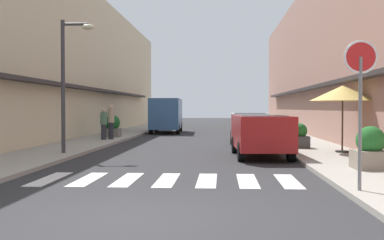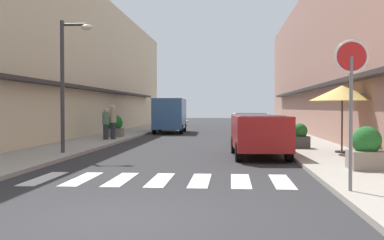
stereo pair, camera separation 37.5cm
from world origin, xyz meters
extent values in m
plane|color=#2B2B2D|center=(0.00, 19.39, 0.00)|extent=(106.64, 106.64, 0.00)
cube|color=#9E998E|center=(-5.05, 19.39, 0.06)|extent=(2.69, 67.86, 0.12)
cube|color=#9E998E|center=(5.05, 19.39, 0.06)|extent=(2.69, 67.86, 0.12)
cube|color=beige|center=(-8.90, 20.81, 4.45)|extent=(5.00, 45.62, 8.89)
cube|color=#332D2D|center=(-6.15, 20.81, 2.80)|extent=(0.50, 31.94, 0.16)
cube|color=#A87A6B|center=(8.90, 20.81, 4.62)|extent=(5.00, 45.62, 9.25)
cube|color=#332D2D|center=(6.15, 20.81, 2.80)|extent=(0.50, 31.94, 0.16)
cube|color=silver|center=(-2.85, 3.86, 0.01)|extent=(0.45, 2.20, 0.01)
cube|color=silver|center=(-1.90, 3.86, 0.01)|extent=(0.45, 2.20, 0.01)
cube|color=silver|center=(-0.95, 3.86, 0.01)|extent=(0.45, 2.20, 0.01)
cube|color=silver|center=(0.00, 3.86, 0.01)|extent=(0.45, 2.20, 0.01)
cube|color=silver|center=(0.95, 3.86, 0.01)|extent=(0.45, 2.20, 0.01)
cube|color=silver|center=(1.90, 3.86, 0.01)|extent=(0.45, 2.20, 0.01)
cube|color=silver|center=(2.85, 3.86, 0.01)|extent=(0.45, 2.20, 0.01)
cube|color=maroon|center=(2.66, 9.30, 0.89)|extent=(1.94, 4.33, 1.13)
cube|color=black|center=(2.66, 9.08, 1.19)|extent=(1.57, 2.45, 0.56)
cylinder|color=black|center=(1.80, 10.66, 0.32)|extent=(0.25, 0.65, 0.64)
cylinder|color=black|center=(3.39, 10.73, 0.32)|extent=(0.25, 0.65, 0.64)
cylinder|color=black|center=(1.93, 7.86, 0.32)|extent=(0.25, 0.65, 0.64)
cylinder|color=black|center=(3.51, 7.93, 0.32)|extent=(0.25, 0.65, 0.64)
cube|color=silver|center=(2.66, 16.17, 0.89)|extent=(1.86, 4.28, 1.13)
cube|color=black|center=(2.66, 15.95, 1.19)|extent=(1.53, 2.41, 0.56)
cylinder|color=black|center=(1.90, 17.58, 0.32)|extent=(0.24, 0.65, 0.64)
cylinder|color=black|center=(3.49, 17.54, 0.32)|extent=(0.24, 0.65, 0.64)
cylinder|color=black|center=(1.83, 14.79, 0.32)|extent=(0.24, 0.65, 0.64)
cylinder|color=black|center=(3.42, 14.75, 0.32)|extent=(0.24, 0.65, 0.64)
cube|color=#33598C|center=(-2.51, 24.96, 1.34)|extent=(2.16, 5.47, 2.03)
cube|color=black|center=(-2.51, 24.69, 2.09)|extent=(1.76, 3.09, 0.56)
cylinder|color=black|center=(-3.47, 26.70, 0.32)|extent=(0.25, 0.65, 0.64)
cylinder|color=black|center=(-1.68, 26.77, 0.32)|extent=(0.25, 0.65, 0.64)
cylinder|color=black|center=(-3.33, 23.14, 0.32)|extent=(0.25, 0.65, 0.64)
cylinder|color=black|center=(-1.54, 23.21, 0.32)|extent=(0.25, 0.65, 0.64)
cylinder|color=slate|center=(3.96, 2.09, 1.41)|extent=(0.07, 0.07, 2.58)
cylinder|color=red|center=(3.96, 2.09, 2.70)|extent=(0.64, 0.03, 0.64)
torus|color=white|center=(3.96, 2.09, 2.70)|extent=(0.65, 0.05, 0.65)
cylinder|color=#38383D|center=(-4.33, 9.14, 2.47)|extent=(0.14, 0.14, 4.71)
cylinder|color=#38383D|center=(-3.88, 9.14, 4.68)|extent=(0.90, 0.10, 0.10)
ellipsoid|color=beige|center=(-3.43, 9.14, 4.58)|extent=(0.44, 0.28, 0.20)
cylinder|color=#262626|center=(5.64, 9.96, 0.15)|extent=(0.48, 0.48, 0.06)
cylinder|color=#4C3823|center=(5.64, 9.96, 1.19)|extent=(0.06, 0.06, 2.13)
cone|color=#D8B259|center=(5.64, 9.96, 2.25)|extent=(2.34, 2.34, 0.55)
cube|color=gray|center=(5.19, 5.36, 0.36)|extent=(0.88, 0.88, 0.48)
sphere|color=#236628|center=(5.19, 5.36, 0.87)|extent=(0.75, 0.75, 0.75)
cube|color=#4C4C4C|center=(4.42, 11.76, 0.36)|extent=(0.73, 0.73, 0.47)
sphere|color=#236628|center=(4.42, 11.76, 0.81)|extent=(0.61, 0.61, 0.61)
cube|color=slate|center=(-4.76, 18.29, 0.35)|extent=(0.89, 0.89, 0.47)
sphere|color=#195623|center=(-4.76, 18.29, 0.90)|extent=(0.89, 0.89, 0.89)
cylinder|color=#282B33|center=(-4.65, 16.07, 0.50)|extent=(0.26, 0.26, 0.77)
cylinder|color=#4C7259|center=(-4.65, 16.07, 1.19)|extent=(0.34, 0.34, 0.61)
sphere|color=tan|center=(-4.65, 16.07, 1.60)|extent=(0.21, 0.21, 0.21)
cylinder|color=#282B33|center=(-4.33, 16.33, 0.55)|extent=(0.26, 0.26, 0.85)
cylinder|color=tan|center=(-4.33, 16.33, 1.31)|extent=(0.34, 0.34, 0.67)
sphere|color=tan|center=(-4.33, 16.33, 1.76)|extent=(0.23, 0.23, 0.23)
camera|label=1|loc=(1.28, -7.07, 1.72)|focal=43.54mm
camera|label=2|loc=(1.66, -7.05, 1.72)|focal=43.54mm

